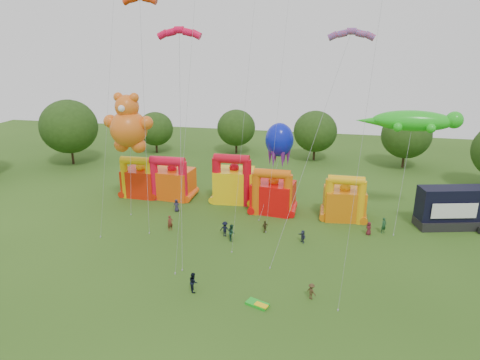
% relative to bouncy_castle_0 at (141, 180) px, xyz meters
% --- Properties ---
extents(ground, '(160.00, 160.00, 0.00)m').
position_rel_bouncy_castle_0_xyz_m(ground, '(16.69, -28.87, -2.42)').
color(ground, '#2A4A15').
rests_on(ground, ground).
extents(tree_ring, '(120.89, 122.96, 12.07)m').
position_rel_bouncy_castle_0_xyz_m(tree_ring, '(15.54, -28.27, 3.84)').
color(tree_ring, '#352314').
rests_on(tree_ring, ground).
extents(bouncy_castle_0, '(5.13, 4.17, 6.37)m').
position_rel_bouncy_castle_0_xyz_m(bouncy_castle_0, '(0.00, 0.00, 0.00)').
color(bouncy_castle_0, red).
rests_on(bouncy_castle_0, ground).
extents(bouncy_castle_1, '(6.15, 5.12, 6.61)m').
position_rel_bouncy_castle_0_xyz_m(bouncy_castle_1, '(4.80, 0.34, 0.08)').
color(bouncy_castle_1, '#FF560D').
rests_on(bouncy_castle_1, ground).
extents(bouncy_castle_2, '(5.93, 4.90, 7.37)m').
position_rel_bouncy_castle_0_xyz_m(bouncy_castle_2, '(14.12, 0.69, 0.36)').
color(bouncy_castle_2, yellow).
rests_on(bouncy_castle_2, ground).
extents(bouncy_castle_3, '(5.93, 5.01, 6.44)m').
position_rel_bouncy_castle_0_xyz_m(bouncy_castle_3, '(20.21, -2.15, 0.02)').
color(bouncy_castle_3, red).
rests_on(bouncy_castle_3, ground).
extents(bouncy_castle_4, '(5.51, 4.62, 6.26)m').
position_rel_bouncy_castle_0_xyz_m(bouncy_castle_4, '(29.60, -2.53, -0.04)').
color(bouncy_castle_4, orange).
rests_on(bouncy_castle_4, ground).
extents(stage_trailer, '(8.67, 4.98, 5.23)m').
position_rel_bouncy_castle_0_xyz_m(stage_trailer, '(42.57, -2.42, 0.10)').
color(stage_trailer, black).
rests_on(stage_trailer, ground).
extents(teddy_bear_kite, '(6.82, 4.84, 16.12)m').
position_rel_bouncy_castle_0_xyz_m(teddy_bear_kite, '(1.41, -5.29, 8.89)').
color(teddy_bear_kite, orange).
rests_on(teddy_bear_kite, ground).
extents(gecko_kite, '(12.49, 7.68, 14.41)m').
position_rel_bouncy_castle_0_xyz_m(gecko_kite, '(36.59, -2.57, 6.71)').
color(gecko_kite, green).
rests_on(gecko_kite, ground).
extents(octopus_kite, '(3.89, 8.81, 11.75)m').
position_rel_bouncy_castle_0_xyz_m(octopus_kite, '(20.08, -0.46, 3.69)').
color(octopus_kite, '#0C18B9').
rests_on(octopus_kite, ground).
extents(parafoil_kites, '(28.47, 14.24, 28.12)m').
position_rel_bouncy_castle_0_xyz_m(parafoil_kites, '(20.70, -12.32, 9.68)').
color(parafoil_kites, '#EC0B3C').
rests_on(parafoil_kites, ground).
extents(diamond_kites, '(30.29, 20.97, 39.29)m').
position_rel_bouncy_castle_0_xyz_m(diamond_kites, '(17.28, -13.10, 14.59)').
color(diamond_kites, red).
rests_on(diamond_kites, ground).
extents(folded_kite_bundle, '(2.23, 1.65, 0.31)m').
position_rel_bouncy_castle_0_xyz_m(folded_kite_bundle, '(21.88, -23.98, -2.28)').
color(folded_kite_bundle, green).
rests_on(folded_kite_bundle, ground).
extents(spectator_0, '(0.90, 0.64, 1.74)m').
position_rel_bouncy_castle_0_xyz_m(spectator_0, '(7.33, -4.84, -1.55)').
color(spectator_0, '#28243D').
rests_on(spectator_0, ground).
extents(spectator_1, '(0.83, 0.80, 1.91)m').
position_rel_bouncy_castle_0_xyz_m(spectator_1, '(8.65, -10.70, -1.46)').
color(spectator_1, maroon).
rests_on(spectator_1, ground).
extents(spectator_2, '(0.95, 1.11, 1.98)m').
position_rel_bouncy_castle_0_xyz_m(spectator_2, '(16.70, -11.79, -1.43)').
color(spectator_2, '#173B2A').
rests_on(spectator_2, ground).
extents(spectator_3, '(1.26, 0.78, 1.89)m').
position_rel_bouncy_castle_0_xyz_m(spectator_3, '(15.67, -10.96, -1.48)').
color(spectator_3, black).
rests_on(spectator_3, ground).
extents(spectator_4, '(0.92, 0.89, 1.55)m').
position_rel_bouncy_castle_0_xyz_m(spectator_4, '(20.19, -8.95, -1.65)').
color(spectator_4, '#403519').
rests_on(spectator_4, ground).
extents(spectator_5, '(1.18, 1.43, 1.54)m').
position_rel_bouncy_castle_0_xyz_m(spectator_5, '(24.88, -10.70, -1.65)').
color(spectator_5, '#282D44').
rests_on(spectator_5, ground).
extents(spectator_6, '(0.95, 0.93, 1.65)m').
position_rel_bouncy_castle_0_xyz_m(spectator_6, '(32.52, -6.96, -1.60)').
color(spectator_6, maroon).
rests_on(spectator_6, ground).
extents(spectator_7, '(0.86, 0.82, 1.98)m').
position_rel_bouncy_castle_0_xyz_m(spectator_7, '(34.33, -6.07, -1.43)').
color(spectator_7, '#1C4726').
rests_on(spectator_7, ground).
extents(spectator_8, '(1.08, 1.16, 1.91)m').
position_rel_bouncy_castle_0_xyz_m(spectator_8, '(15.59, -22.94, -1.47)').
color(spectator_8, black).
rests_on(spectator_8, ground).
extents(spectator_9, '(1.14, 1.09, 1.56)m').
position_rel_bouncy_castle_0_xyz_m(spectator_9, '(26.46, -21.94, -1.64)').
color(spectator_9, '#44321B').
rests_on(spectator_9, ground).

